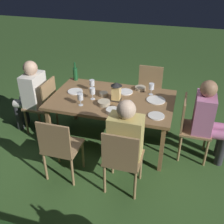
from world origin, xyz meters
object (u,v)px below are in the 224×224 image
object	(u,v)px
wine_glass_d	(80,97)
bowl_salad	(112,111)
dining_table	(112,102)
chair_head_near	(191,125)
plate_d	(125,92)
plate_b	(75,91)
plate_a	(156,116)
plate_c	(156,100)
person_in_mustard	(127,137)
wine_glass_e	(128,105)
bowl_dip	(140,88)
chair_side_right_a	(122,158)
chair_side_right_b	(60,146)
bowl_olives	(104,103)
person_in_pink	(208,118)
lantern_centerpiece	(116,90)
wine_glass_c	(151,87)
bowl_bread	(104,94)
wine_glass_a	(92,83)
chair_side_left_a	(149,90)
green_bottle_on_table	(75,74)
person_in_cream	(31,93)
wine_glass_b	(92,91)
chair_head_far	(44,103)

from	to	relation	value
wine_glass_d	bowl_salad	world-z (taller)	wine_glass_d
dining_table	chair_head_near	size ratio (longest dim) A/B	1.95
plate_d	plate_b	bearing A→B (deg)	15.29
plate_a	plate_c	bearing A→B (deg)	-81.27
person_in_mustard	wine_glass_e	size ratio (longest dim) A/B	6.80
person_in_mustard	plate_c	world-z (taller)	person_in_mustard
dining_table	person_in_mustard	bearing A→B (deg)	118.33
chair_head_near	bowl_salad	xyz separation A→B (m)	(0.99, 0.36, 0.27)
plate_c	bowl_dip	distance (m)	0.39
chair_side_right_a	bowl_salad	size ratio (longest dim) A/B	5.25
chair_side_right_b	bowl_olives	xyz separation A→B (m)	(-0.33, -0.70, 0.27)
dining_table	wine_glass_e	xyz separation A→B (m)	(-0.31, 0.32, 0.17)
person_in_pink	bowl_olives	xyz separation A→B (m)	(1.34, 0.21, 0.12)
lantern_centerpiece	bowl_salad	bearing A→B (deg)	97.12
wine_glass_c	bowl_bread	xyz separation A→B (m)	(0.64, 0.23, -0.09)
person_in_mustard	wine_glass_a	xyz separation A→B (m)	(0.73, -0.87, 0.21)
chair_side_left_a	wine_glass_e	world-z (taller)	wine_glass_e
green_bottle_on_table	plate_c	bearing A→B (deg)	165.62
dining_table	plate_c	bearing A→B (deg)	-169.48
lantern_centerpiece	bowl_dip	distance (m)	0.50
person_in_cream	plate_a	xyz separation A→B (m)	(-1.95, 0.30, 0.10)
plate_b	bowl_olives	bearing A→B (deg)	154.09
person_in_cream	green_bottle_on_table	world-z (taller)	person_in_cream
plate_b	chair_side_right_b	bearing A→B (deg)	101.37
wine_glass_b	plate_c	world-z (taller)	wine_glass_b
chair_side_right_a	person_in_cream	size ratio (longest dim) A/B	0.76
plate_b	wine_glass_b	bearing A→B (deg)	156.82
chair_side_right_b	wine_glass_a	xyz separation A→B (m)	(-0.03, -1.06, 0.36)
wine_glass_a	wine_glass_d	bearing A→B (deg)	90.49
wine_glass_e	green_bottle_on_table	bearing A→B (deg)	-36.50
chair_head_far	wine_glass_d	bearing A→B (deg)	158.48
bowl_salad	wine_glass_d	bearing A→B (deg)	-8.13
chair_head_far	plate_d	xyz separation A→B (m)	(-1.23, -0.24, 0.25)
person_in_pink	chair_head_far	world-z (taller)	person_in_pink
chair_head_near	bowl_dip	world-z (taller)	chair_head_near
dining_table	plate_b	bearing A→B (deg)	-4.81
person_in_pink	wine_glass_e	size ratio (longest dim) A/B	6.80
bowl_dip	person_in_cream	bearing A→B (deg)	13.58
chair_side_right_a	wine_glass_e	xyz separation A→B (m)	(0.08, -0.58, 0.36)
chair_head_near	plate_a	size ratio (longest dim) A/B	4.25
chair_side_right_a	plate_c	size ratio (longest dim) A/B	3.38
wine_glass_c	wine_glass_d	xyz separation A→B (m)	(0.84, 0.57, 0.00)
dining_table	wine_glass_a	xyz separation A→B (m)	(0.35, -0.16, 0.17)
green_bottle_on_table	plate_c	distance (m)	1.38
chair_side_left_a	wine_glass_b	size ratio (longest dim) A/B	5.15
wine_glass_a	plate_d	bearing A→B (deg)	-170.20
bowl_olives	wine_glass_d	bearing A→B (deg)	17.15
plate_a	bowl_bread	xyz separation A→B (m)	(0.80, -0.35, 0.02)
chair_side_right_a	plate_d	bearing A→B (deg)	-77.74
chair_side_right_a	person_in_cream	distance (m)	1.91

